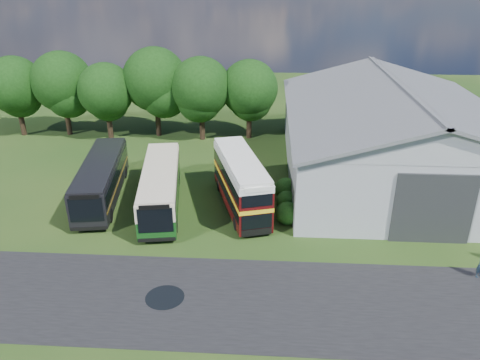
# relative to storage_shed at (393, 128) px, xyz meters

# --- Properties ---
(ground) EXTENTS (120.00, 120.00, 0.00)m
(ground) POSITION_rel_storage_shed_xyz_m (-15.00, -15.98, -4.17)
(ground) COLOR #193711
(ground) RESTS_ON ground
(asphalt_road) EXTENTS (60.00, 8.00, 0.02)m
(asphalt_road) POSITION_rel_storage_shed_xyz_m (-12.00, -18.98, -4.17)
(asphalt_road) COLOR black
(asphalt_road) RESTS_ON ground
(puddle) EXTENTS (2.20, 2.20, 0.01)m
(puddle) POSITION_rel_storage_shed_xyz_m (-16.50, -18.98, -4.17)
(puddle) COLOR black
(puddle) RESTS_ON ground
(storage_shed) EXTENTS (18.80, 24.80, 8.15)m
(storage_shed) POSITION_rel_storage_shed_xyz_m (0.00, 0.00, 0.00)
(storage_shed) COLOR gray
(storage_shed) RESTS_ON ground
(tree_far_left) EXTENTS (6.12, 6.12, 8.64)m
(tree_far_left) POSITION_rel_storage_shed_xyz_m (-38.00, 8.02, 1.40)
(tree_far_left) COLOR black
(tree_far_left) RESTS_ON ground
(tree_left_a) EXTENTS (6.46, 6.46, 9.12)m
(tree_left_a) POSITION_rel_storage_shed_xyz_m (-33.00, 8.52, 1.71)
(tree_left_a) COLOR black
(tree_left_a) RESTS_ON ground
(tree_left_b) EXTENTS (5.78, 5.78, 8.16)m
(tree_left_b) POSITION_rel_storage_shed_xyz_m (-28.00, 7.52, 1.09)
(tree_left_b) COLOR black
(tree_left_b) RESTS_ON ground
(tree_mid) EXTENTS (6.80, 6.80, 9.60)m
(tree_mid) POSITION_rel_storage_shed_xyz_m (-23.00, 8.82, 2.02)
(tree_mid) COLOR black
(tree_mid) RESTS_ON ground
(tree_right_a) EXTENTS (6.26, 6.26, 8.83)m
(tree_right_a) POSITION_rel_storage_shed_xyz_m (-18.00, 7.82, 1.52)
(tree_right_a) COLOR black
(tree_right_a) RESTS_ON ground
(tree_right_b) EXTENTS (5.98, 5.98, 8.45)m
(tree_right_b) POSITION_rel_storage_shed_xyz_m (-13.00, 8.62, 1.27)
(tree_right_b) COLOR black
(tree_right_b) RESTS_ON ground
(shrub_front) EXTENTS (1.70, 1.70, 1.70)m
(shrub_front) POSITION_rel_storage_shed_xyz_m (-9.40, -9.98, -4.17)
(shrub_front) COLOR #194714
(shrub_front) RESTS_ON ground
(shrub_mid) EXTENTS (1.60, 1.60, 1.60)m
(shrub_mid) POSITION_rel_storage_shed_xyz_m (-9.40, -7.98, -4.17)
(shrub_mid) COLOR #194714
(shrub_mid) RESTS_ON ground
(shrub_back) EXTENTS (1.80, 1.80, 1.80)m
(shrub_back) POSITION_rel_storage_shed_xyz_m (-9.40, -5.98, -4.17)
(shrub_back) COLOR #194714
(shrub_back) RESTS_ON ground
(bus_green_single) EXTENTS (4.43, 11.76, 3.17)m
(bus_green_single) POSITION_rel_storage_shed_xyz_m (-19.03, -8.01, -2.48)
(bus_green_single) COLOR black
(bus_green_single) RESTS_ON ground
(bus_maroon_double) EXTENTS (5.07, 9.93, 4.14)m
(bus_maroon_double) POSITION_rel_storage_shed_xyz_m (-12.90, -7.79, -2.10)
(bus_maroon_double) COLOR black
(bus_maroon_double) RESTS_ON ground
(bus_dark_single) EXTENTS (4.36, 11.71, 3.16)m
(bus_dark_single) POSITION_rel_storage_shed_xyz_m (-24.02, -6.89, -2.49)
(bus_dark_single) COLOR black
(bus_dark_single) RESTS_ON ground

